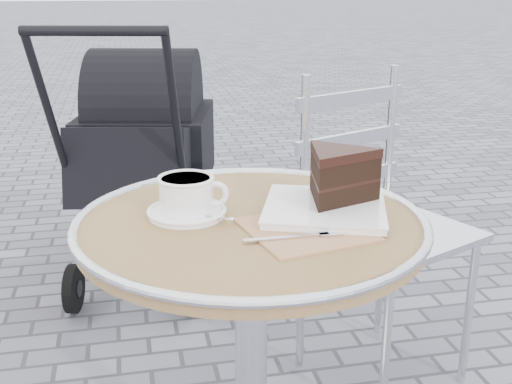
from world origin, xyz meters
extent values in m
cylinder|color=silver|center=(0.00, 0.00, 0.36)|extent=(0.07, 0.07, 0.67)
cylinder|color=tan|center=(0.00, 0.00, 0.71)|extent=(0.70, 0.70, 0.03)
torus|color=silver|center=(0.00, 0.00, 0.73)|extent=(0.72, 0.72, 0.02)
cylinder|color=white|center=(-0.12, 0.05, 0.74)|extent=(0.16, 0.16, 0.01)
cylinder|color=white|center=(-0.12, 0.05, 0.78)|extent=(0.12, 0.12, 0.07)
torus|color=white|center=(-0.06, 0.05, 0.78)|extent=(0.06, 0.02, 0.06)
cylinder|color=#C8B085|center=(-0.12, 0.05, 0.81)|extent=(0.10, 0.10, 0.01)
cube|color=#AD7A5E|center=(0.09, -0.08, 0.73)|extent=(0.26, 0.26, 0.00)
cube|color=white|center=(0.16, 0.01, 0.74)|extent=(0.31, 0.31, 0.01)
cylinder|color=silver|center=(0.42, 0.22, 0.24)|extent=(0.03, 0.03, 0.48)
cylinder|color=silver|center=(0.74, 0.36, 0.24)|extent=(0.03, 0.03, 0.48)
cylinder|color=silver|center=(0.27, 0.54, 0.24)|extent=(0.03, 0.03, 0.48)
cylinder|color=silver|center=(0.60, 0.69, 0.24)|extent=(0.03, 0.03, 0.48)
cube|color=silver|center=(0.51, 0.45, 0.49)|extent=(0.56, 0.56, 0.02)
cube|color=black|center=(-0.18, 1.32, 0.50)|extent=(0.57, 0.76, 0.42)
cylinder|color=black|center=(-0.31, 0.78, 1.05)|extent=(0.43, 0.13, 0.03)
cylinder|color=black|center=(-0.46, 1.07, 0.09)|extent=(0.08, 0.19, 0.19)
cylinder|color=black|center=(-0.04, 0.98, 0.09)|extent=(0.08, 0.19, 0.19)
cylinder|color=black|center=(-0.33, 1.67, 0.14)|extent=(0.10, 0.29, 0.29)
cylinder|color=black|center=(0.10, 1.58, 0.14)|extent=(0.10, 0.29, 0.29)
camera|label=1|loc=(-0.24, -1.19, 1.19)|focal=45.00mm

